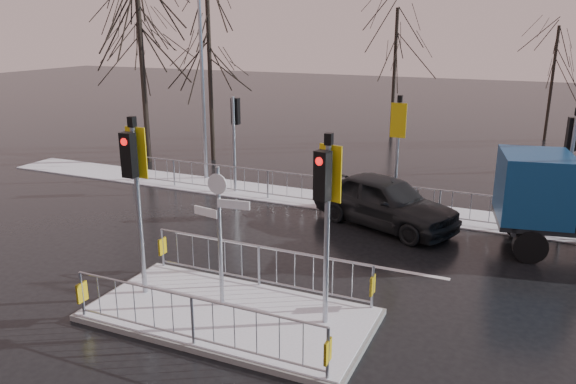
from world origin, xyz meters
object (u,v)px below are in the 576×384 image
at_px(car_far_lane, 385,201).
at_px(flatbed_truck, 566,202).
at_px(street_lamp_left, 203,66).
at_px(traffic_island, 229,300).

bearing_deg(car_far_lane, flatbed_truck, -69.25).
bearing_deg(street_lamp_left, flatbed_truck, -11.82).
xyz_separation_m(traffic_island, flatbed_truck, (6.46, 6.79, 1.05)).
distance_m(traffic_island, street_lamp_left, 12.17).
distance_m(car_far_lane, flatbed_truck, 4.97).
bearing_deg(flatbed_truck, traffic_island, -133.56).
distance_m(flatbed_truck, street_lamp_left, 13.51).
relative_size(car_far_lane, street_lamp_left, 0.57).
distance_m(car_far_lane, street_lamp_left, 9.14).
bearing_deg(traffic_island, flatbed_truck, 46.44).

